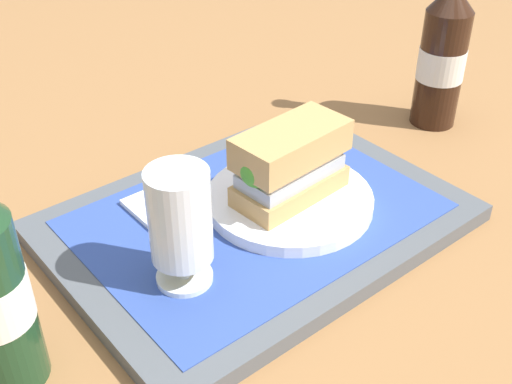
# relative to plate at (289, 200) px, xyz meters

# --- Properties ---
(ground_plane) EXTENTS (3.00, 3.00, 0.00)m
(ground_plane) POSITION_rel_plate_xyz_m (0.04, -0.01, -0.03)
(ground_plane) COLOR olive
(tray) EXTENTS (0.44, 0.32, 0.02)m
(tray) POSITION_rel_plate_xyz_m (0.04, -0.01, -0.02)
(tray) COLOR #4C5156
(tray) RESTS_ON ground_plane
(placemat) EXTENTS (0.38, 0.27, 0.00)m
(placemat) POSITION_rel_plate_xyz_m (0.04, -0.01, -0.01)
(placemat) COLOR #2D4793
(placemat) RESTS_ON tray
(plate) EXTENTS (0.19, 0.19, 0.01)m
(plate) POSITION_rel_plate_xyz_m (0.00, 0.00, 0.00)
(plate) COLOR white
(plate) RESTS_ON placemat
(sandwich) EXTENTS (0.14, 0.07, 0.08)m
(sandwich) POSITION_rel_plate_xyz_m (0.00, 0.00, 0.05)
(sandwich) COLOR tan
(sandwich) RESTS_ON plate
(beer_glass) EXTENTS (0.06, 0.06, 0.12)m
(beer_glass) POSITION_rel_plate_xyz_m (0.16, 0.03, 0.06)
(beer_glass) COLOR silver
(beer_glass) RESTS_ON placemat
(napkin_folded) EXTENTS (0.09, 0.07, 0.01)m
(napkin_folded) POSITION_rel_plate_xyz_m (0.10, -0.09, -0.00)
(napkin_folded) COLOR white
(napkin_folded) RESTS_ON placemat
(second_bottle) EXTENTS (0.07, 0.07, 0.27)m
(second_bottle) POSITION_rel_plate_xyz_m (-0.32, -0.05, 0.08)
(second_bottle) COLOR black
(second_bottle) RESTS_ON ground_plane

